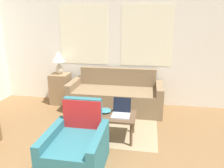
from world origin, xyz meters
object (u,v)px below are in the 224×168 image
armchair (77,149)px  laptop (121,111)px  coffee_table (108,117)px  couch (116,97)px  snack_bowl (105,110)px  cup_navy (92,108)px  tv_remote (93,114)px  table_lamp (59,59)px

armchair → laptop: (0.47, 0.82, 0.21)m
armchair → coffee_table: bearing=72.3°
couch → snack_bowl: couch is taller
couch → coffee_table: 1.23m
couch → cup_navy: 1.16m
coffee_table → laptop: size_ratio=2.96×
snack_bowl → couch: bearing=89.9°
armchair → tv_remote: bearing=88.1°
table_lamp → snack_bowl: table_lamp is taller
couch → laptop: bearing=-77.0°
coffee_table → snack_bowl: (-0.06, 0.08, 0.08)m
armchair → coffee_table: size_ratio=0.93×
couch → cup_navy: couch is taller
cup_navy → tv_remote: bearing=-71.9°
snack_bowl → cup_navy: bearing=172.7°
laptop → tv_remote: (-0.45, -0.08, -0.05)m
couch → armchair: size_ratio=2.33×
armchair → snack_bowl: bearing=77.7°
laptop → tv_remote: size_ratio=1.97×
armchair → coffee_table: armchair is taller
table_lamp → snack_bowl: (1.31, -1.28, -0.59)m
armchair → cup_navy: size_ratio=10.33×
couch → snack_bowl: 1.16m
armchair → snack_bowl: (0.19, 0.88, 0.18)m
table_lamp → cup_navy: 1.76m
couch → table_lamp: 1.52m
table_lamp → couch: bearing=-5.7°
couch → tv_remote: bearing=-97.5°
couch → table_lamp: (-1.31, 0.13, 0.76)m
table_lamp → cup_navy: size_ratio=6.23×
couch → cup_navy: size_ratio=24.12×
cup_navy → snack_bowl: cup_navy is taller
couch → cup_navy: bearing=-101.3°
laptop → armchair: bearing=-120.0°
coffee_table → laptop: laptop is taller
couch → cup_navy: (-0.22, -1.12, 0.18)m
armchair → table_lamp: 2.55m
table_lamp → snack_bowl: size_ratio=2.42×
couch → tv_remote: size_ratio=12.71×
coffee_table → snack_bowl: size_ratio=4.30×
table_lamp → laptop: 2.16m
armchair → tv_remote: (0.02, 0.74, 0.16)m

